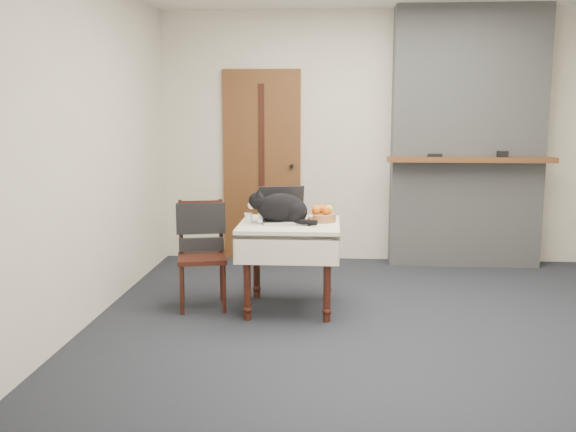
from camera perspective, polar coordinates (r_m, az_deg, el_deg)
name	(u,v)px	position (r m, az deg, el deg)	size (l,w,h in m)	color
ground	(390,317)	(5.04, 9.03, -8.89)	(4.50, 4.50, 0.00)	black
room_shell	(390,86)	(5.26, 9.08, 11.34)	(4.52, 4.01, 2.61)	beige
door	(262,166)	(6.82, -2.33, 4.51)	(0.82, 0.10, 2.00)	brown
chimney	(467,138)	(6.77, 15.62, 6.67)	(1.62, 0.48, 2.60)	gray
side_table	(290,237)	(5.05, 0.15, -1.87)	(0.78, 0.78, 0.70)	black
laptop	(283,213)	(5.09, -0.43, 0.29)	(0.43, 0.40, 0.27)	#B7B7BC
cat	(282,209)	(4.98, -0.54, 0.66)	(0.55, 0.25, 0.27)	black
cream_jar	(249,218)	(5.04, -3.53, -0.16)	(0.07, 0.07, 0.08)	silver
pill_bottle	(310,220)	(4.92, 1.99, -0.34)	(0.04, 0.04, 0.08)	#A15E13
fruit_basket	(322,215)	(5.09, 3.03, 0.09)	(0.22, 0.22, 0.13)	#9F6F40
desk_clutter	(318,222)	(5.03, 2.66, -0.57)	(0.14, 0.02, 0.01)	black
chair	(201,239)	(5.22, -7.71, -2.03)	(0.46, 0.45, 0.86)	black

